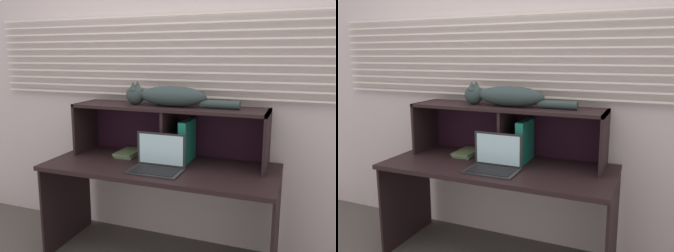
% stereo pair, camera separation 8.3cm
% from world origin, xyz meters
% --- Properties ---
extents(back_panel_with_blinds, '(4.40, 0.08, 2.50)m').
position_xyz_m(back_panel_with_blinds, '(0.00, 0.55, 1.25)').
color(back_panel_with_blinds, beige).
rests_on(back_panel_with_blinds, ground).
extents(desk, '(1.57, 0.66, 0.70)m').
position_xyz_m(desk, '(0.00, 0.18, 0.57)').
color(desk, black).
rests_on(desk, ground).
extents(hutch_shelf_unit, '(1.38, 0.33, 0.38)m').
position_xyz_m(hutch_shelf_unit, '(0.00, 0.37, 0.98)').
color(hutch_shelf_unit, black).
rests_on(hutch_shelf_unit, desk).
extents(cat, '(0.82, 0.16, 0.17)m').
position_xyz_m(cat, '(-0.00, 0.33, 1.15)').
color(cat, '#2B3938').
rests_on(cat, hutch_shelf_unit).
extents(laptop, '(0.34, 0.22, 0.23)m').
position_xyz_m(laptop, '(0.03, 0.07, 0.75)').
color(laptop, black).
rests_on(laptop, desk).
extents(binder_upright, '(0.05, 0.24, 0.29)m').
position_xyz_m(binder_upright, '(0.14, 0.33, 0.85)').
color(binder_upright, '#187961').
rests_on(binder_upright, desk).
extents(book_stack, '(0.15, 0.24, 0.03)m').
position_xyz_m(book_stack, '(-0.31, 0.33, 0.72)').
color(book_stack, '#485F45').
rests_on(book_stack, desk).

